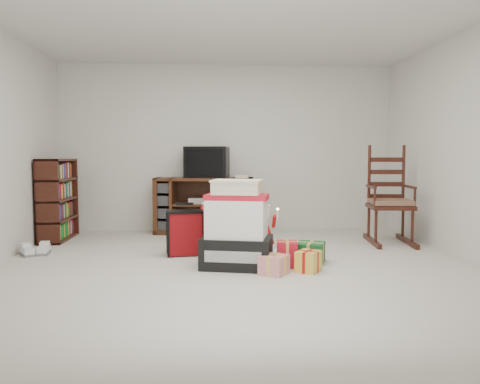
% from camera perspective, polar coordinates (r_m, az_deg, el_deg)
% --- Properties ---
extents(room, '(5.01, 5.01, 2.51)m').
position_cam_1_polar(room, '(4.64, -0.25, 5.95)').
color(room, beige).
rests_on(room, ground).
extents(tv_stand, '(1.47, 0.66, 0.81)m').
position_cam_1_polar(tv_stand, '(6.88, -4.34, -1.62)').
color(tv_stand, '#452213').
rests_on(tv_stand, floor).
extents(bookshelf, '(0.30, 0.89, 1.09)m').
position_cam_1_polar(bookshelf, '(6.76, -21.32, -1.01)').
color(bookshelf, '#3E1810').
rests_on(bookshelf, floor).
extents(rocking_chair, '(0.63, 0.93, 1.32)m').
position_cam_1_polar(rocking_chair, '(6.38, 17.62, -1.87)').
color(rocking_chair, '#3E1810').
rests_on(rocking_chair, floor).
extents(gift_pile, '(0.78, 0.64, 0.86)m').
position_cam_1_polar(gift_pile, '(4.73, -0.37, -4.65)').
color(gift_pile, black).
rests_on(gift_pile, floor).
extents(red_suitcase, '(0.42, 0.26, 0.60)m').
position_cam_1_polar(red_suitcase, '(5.35, -6.69, -4.94)').
color(red_suitcase, maroon).
rests_on(red_suitcase, floor).
extents(stocking, '(0.31, 0.16, 0.64)m').
position_cam_1_polar(stocking, '(4.60, 1.02, -5.69)').
color(stocking, '#0C720D').
rests_on(stocking, floor).
extents(teddy_bear, '(0.23, 0.20, 0.34)m').
position_cam_1_polar(teddy_bear, '(5.05, 1.77, -6.74)').
color(teddy_bear, brown).
rests_on(teddy_bear, floor).
extents(santa_figurine, '(0.30, 0.28, 0.61)m').
position_cam_1_polar(santa_figurine, '(5.84, 3.02, -4.39)').
color(santa_figurine, '#AD1312').
rests_on(santa_figurine, floor).
extents(mrs_claus_figurine, '(0.28, 0.26, 0.57)m').
position_cam_1_polar(mrs_claus_figurine, '(5.53, -4.50, -5.06)').
color(mrs_claus_figurine, '#AD1312').
rests_on(mrs_claus_figurine, floor).
extents(sneaker_pair, '(0.37, 0.29, 0.10)m').
position_cam_1_polar(sneaker_pair, '(5.86, -23.66, -6.56)').
color(sneaker_pair, silver).
rests_on(sneaker_pair, floor).
extents(gift_cluster, '(0.55, 0.84, 0.26)m').
position_cam_1_polar(gift_cluster, '(4.71, 7.27, -7.84)').
color(gift_cluster, red).
rests_on(gift_cluster, floor).
extents(crt_television, '(0.68, 0.54, 0.45)m').
position_cam_1_polar(crt_television, '(6.88, -4.04, 3.65)').
color(crt_television, black).
rests_on(crt_television, tv_stand).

